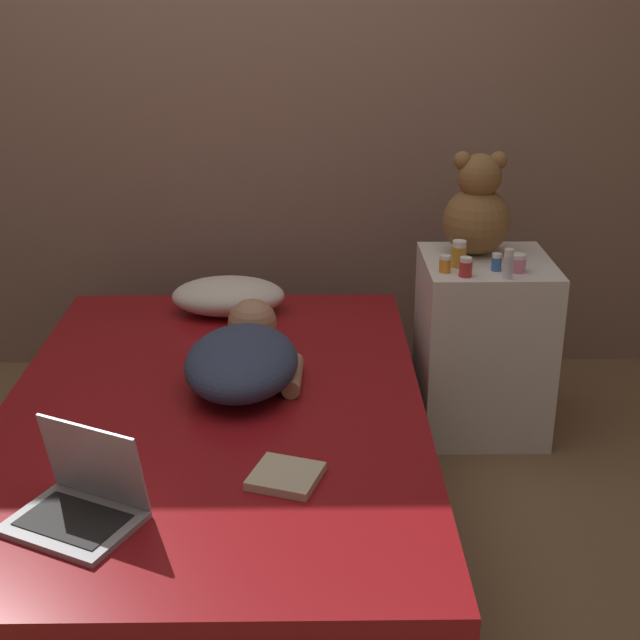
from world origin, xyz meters
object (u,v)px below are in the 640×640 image
book (286,476)px  bottle_orange (445,264)px  person_lying (244,356)px  bottle_pink (518,263)px  teddy_bear (477,210)px  bottle_amber (459,254)px  laptop (81,500)px  bottle_red (466,267)px  pillow (228,296)px  bottle_clear (508,264)px  bottle_blue (496,262)px

book → bottle_orange: bearing=60.2°
person_lying → book: bearing=-73.7°
bottle_pink → teddy_bear: bearing=117.5°
bottle_orange → book: size_ratio=0.28×
bottle_amber → bottle_pink: 0.21m
laptop → bottle_red: 1.57m
book → laptop: bearing=-161.2°
laptop → pillow: bearing=106.7°
bottle_amber → bottle_orange: size_ratio=1.56×
person_lying → book: size_ratio=3.12×
teddy_bear → bottle_red: teddy_bear is taller
teddy_bear → bottle_orange: bearing=-123.2°
person_lying → bottle_clear: bottle_clear is taller
bottle_blue → bottle_orange: size_ratio=1.02×
pillow → bottle_red: 0.95m
person_lying → bottle_red: bottle_red is taller
bottle_amber → bottle_orange: 0.09m
bottle_orange → laptop: bearing=-132.8°
bottle_clear → teddy_bear: bearing=102.3°
person_lying → teddy_bear: teddy_bear is taller
pillow → teddy_bear: size_ratio=1.14×
bottle_clear → bottle_pink: size_ratio=1.62×
bottle_clear → bottle_blue: bearing=104.4°
teddy_bear → bottle_orange: (-0.15, -0.22, -0.14)m
pillow → bottle_amber: bottle_amber is taller
bottle_orange → teddy_bear: bearing=56.8°
teddy_bear → bottle_orange: size_ratio=6.25×
bottle_clear → book: (-0.76, -0.89, -0.30)m
bottle_red → person_lying: bearing=-158.8°
bottle_blue → teddy_bear: bearing=101.5°
laptop → book: laptop is taller
bottle_blue → bottle_pink: (0.07, -0.02, 0.00)m
bottle_orange → book: bearing=-119.8°
bottle_blue → bottle_orange: bearing=-174.8°
bottle_red → bottle_blue: size_ratio=1.10×
bottle_pink → bottle_amber: bearing=162.9°
pillow → bottle_red: bottle_red is taller
bottle_red → bottle_amber: 0.11m
bottle_amber → bottle_pink: (0.20, -0.06, -0.02)m
teddy_bear → book: bearing=-120.4°
person_lying → bottle_pink: 1.04m
laptop → book: bearing=45.4°
teddy_bear → book: (-0.69, -1.18, -0.41)m
bottle_amber → bottle_orange: bearing=-132.9°
laptop → teddy_bear: teddy_bear is taller
bottle_blue → bottle_pink: bottle_pink is taller
bottle_amber → bottle_clear: 0.20m
bottle_pink → bottle_blue: bearing=167.5°
bottle_amber → bottle_red: bearing=-86.1°
bottle_red → bottle_blue: bottle_red is taller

